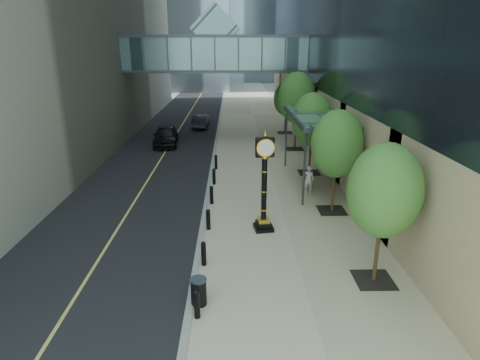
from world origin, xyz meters
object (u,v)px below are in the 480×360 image
street_clock (264,190)px  car_near (166,135)px  trash_bin (199,292)px  car_far (201,121)px  pedestrian (309,180)px

street_clock → car_near: size_ratio=0.94×
car_near → trash_bin: bearing=-83.2°
street_clock → car_near: (-7.16, 16.98, -1.19)m
car_far → trash_bin: bearing=96.8°
street_clock → pedestrian: (2.96, 4.78, -1.15)m
trash_bin → car_far: 30.42m
street_clock → car_far: (-4.69, 24.70, -1.32)m
pedestrian → car_far: pedestrian is taller
street_clock → car_near: street_clock is taller
trash_bin → car_far: bearing=94.0°
street_clock → car_far: 25.18m
trash_bin → street_clock: bearing=65.6°
street_clock → pedestrian: bearing=50.5°
street_clock → trash_bin: (-2.57, -5.65, -1.53)m
street_clock → trash_bin: 6.39m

